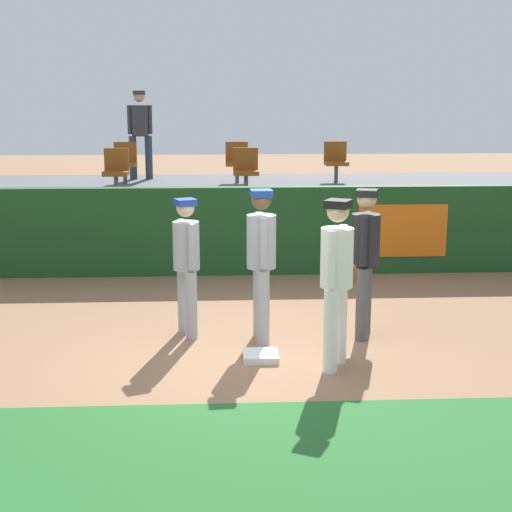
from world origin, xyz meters
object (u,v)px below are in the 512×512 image
(player_coach_visitor, at_px, (186,257))
(seat_back_center, at_px, (237,160))
(seat_back_right, at_px, (336,159))
(seat_front_center, at_px, (246,168))
(player_umpire, at_px, (365,253))
(spectator_hooded, at_px, (140,128))
(player_fielder_home, at_px, (337,272))
(seat_front_left, at_px, (116,169))
(player_runner_visitor, at_px, (261,254))
(first_base, at_px, (261,356))
(seat_back_left, at_px, (125,160))

(player_coach_visitor, xyz_separation_m, seat_back_center, (0.82, 6.53, 0.64))
(seat_back_right, xyz_separation_m, seat_front_center, (-1.95, -1.80, -0.00))
(player_umpire, distance_m, spectator_hooded, 8.33)
(player_fielder_home, xyz_separation_m, seat_front_left, (-3.11, 5.96, 0.56))
(seat_front_left, height_order, spectator_hooded, spectator_hooded)
(seat_front_center, bearing_deg, player_runner_visitor, -90.16)
(first_base, distance_m, seat_front_left, 6.34)
(first_base, relative_size, player_fielder_home, 0.21)
(player_runner_visitor, xyz_separation_m, seat_back_center, (-0.10, 6.78, 0.56))
(first_base, relative_size, player_runner_visitor, 0.21)
(seat_back_center, bearing_deg, seat_front_center, -86.47)
(first_base, distance_m, seat_back_center, 7.65)
(spectator_hooded, bearing_deg, player_umpire, 107.72)
(player_runner_visitor, height_order, seat_front_left, seat_front_left)
(seat_front_left, bearing_deg, player_runner_visitor, -64.80)
(player_coach_visitor, xyz_separation_m, spectator_hooded, (-1.23, 7.33, 1.26))
(player_fielder_home, height_order, seat_front_center, seat_front_center)
(seat_back_left, height_order, spectator_hooded, spectator_hooded)
(seat_back_center, height_order, seat_back_left, same)
(seat_back_center, bearing_deg, seat_back_left, -180.00)
(player_fielder_home, bearing_deg, seat_front_left, -125.75)
(seat_front_left, relative_size, seat_back_right, 1.00)
(seat_back_center, bearing_deg, seat_back_right, 0.00)
(player_fielder_home, relative_size, player_runner_visitor, 1.01)
(first_base, relative_size, seat_front_left, 0.48)
(player_runner_visitor, bearing_deg, seat_back_center, 176.65)
(player_coach_visitor, bearing_deg, player_runner_visitor, 53.55)
(seat_front_left, bearing_deg, player_umpire, -53.45)
(seat_front_center, relative_size, seat_back_left, 1.00)
(player_umpire, bearing_deg, seat_front_left, -125.73)
(seat_back_right, distance_m, seat_back_left, 4.35)
(player_umpire, xyz_separation_m, seat_back_center, (-1.38, 6.69, 0.57))
(first_base, distance_m, player_fielder_home, 1.35)
(player_runner_visitor, distance_m, seat_back_right, 7.08)
(seat_back_right, bearing_deg, player_fielder_home, -98.74)
(seat_back_right, bearing_deg, seat_front_left, -157.31)
(seat_back_left, xyz_separation_m, spectator_hooded, (0.25, 0.81, 0.62))
(seat_back_center, relative_size, spectator_hooded, 0.45)
(player_coach_visitor, distance_m, seat_back_right, 7.16)
(spectator_hooded, bearing_deg, seat_front_center, 122.79)
(first_base, relative_size, player_coach_visitor, 0.23)
(seat_front_left, bearing_deg, player_fielder_home, -62.46)
(spectator_hooded, bearing_deg, player_coach_visitor, 92.69)
(player_coach_visitor, height_order, seat_back_right, seat_back_right)
(seat_front_left, bearing_deg, player_coach_visitor, -73.16)
(player_coach_visitor, relative_size, seat_back_left, 2.06)
(seat_back_right, bearing_deg, seat_front_center, -137.25)
(seat_front_center, bearing_deg, player_fielder_home, -82.81)
(seat_front_left, height_order, seat_front_center, same)
(first_base, xyz_separation_m, player_runner_visitor, (0.05, 0.70, 1.04))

